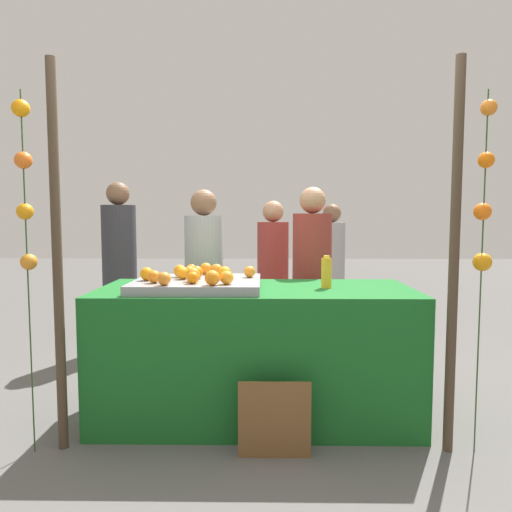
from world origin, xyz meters
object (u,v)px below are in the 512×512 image
object	(u,v)px
stall_counter	(256,352)
orange_1	(225,273)
vendor_left	(204,292)
chalkboard_sign	(274,420)
vendor_right	(312,291)
orange_0	(212,278)
juice_bottle	(326,273)

from	to	relation	value
stall_counter	orange_1	size ratio (longest dim) A/B	24.44
vendor_left	stall_counter	bearing A→B (deg)	-59.17
chalkboard_sign	vendor_right	distance (m)	1.46
stall_counter	vendor_left	size ratio (longest dim) A/B	1.33
orange_0	orange_1	size ratio (longest dim) A/B	1.07
orange_1	chalkboard_sign	size ratio (longest dim) A/B	0.19
chalkboard_sign	vendor_right	world-z (taller)	vendor_right
orange_0	juice_bottle	bearing A→B (deg)	22.45
stall_counter	chalkboard_sign	xyz separation A→B (m)	(0.11, -0.57, -0.23)
stall_counter	vendor_right	size ratio (longest dim) A/B	1.31
juice_bottle	vendor_right	size ratio (longest dim) A/B	0.14
chalkboard_sign	orange_1	bearing A→B (deg)	120.89
orange_0	chalkboard_sign	world-z (taller)	orange_0
stall_counter	orange_1	world-z (taller)	orange_1
vendor_left	vendor_right	bearing A→B (deg)	1.20
orange_0	stall_counter	bearing A→B (deg)	50.12
stall_counter	juice_bottle	size ratio (longest dim) A/B	9.63
orange_0	orange_1	xyz separation A→B (m)	(0.05, 0.28, -0.00)
vendor_right	vendor_left	bearing A→B (deg)	-178.80
vendor_left	vendor_right	world-z (taller)	vendor_right
stall_counter	juice_bottle	xyz separation A→B (m)	(0.47, -0.01, 0.54)
stall_counter	vendor_left	bearing A→B (deg)	120.83
stall_counter	orange_1	distance (m)	0.58
orange_0	orange_1	world-z (taller)	orange_0
orange_0	juice_bottle	xyz separation A→B (m)	(0.73, 0.30, -0.00)
juice_bottle	orange_0	bearing A→B (deg)	-157.55
orange_1	chalkboard_sign	bearing A→B (deg)	-59.11
stall_counter	juice_bottle	distance (m)	0.72
chalkboard_sign	vendor_right	size ratio (longest dim) A/B	0.28
vendor_left	chalkboard_sign	bearing A→B (deg)	-67.03
vendor_left	juice_bottle	bearing A→B (deg)	-39.11
chalkboard_sign	vendor_left	bearing A→B (deg)	112.97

